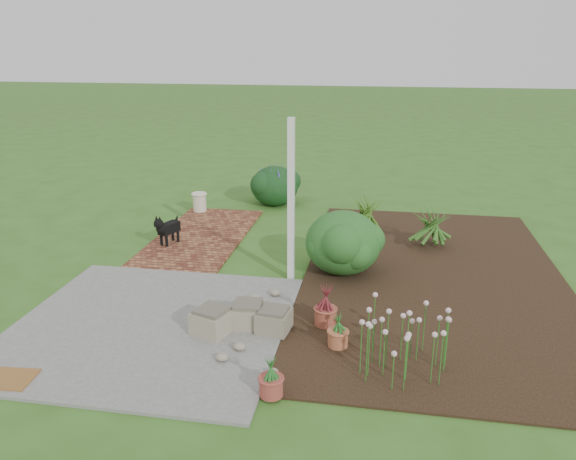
% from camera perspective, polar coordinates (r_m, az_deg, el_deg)
% --- Properties ---
extents(ground, '(80.00, 80.00, 0.00)m').
position_cam_1_polar(ground, '(8.78, -1.74, -5.09)').
color(ground, '#365D1D').
rests_on(ground, ground).
extents(concrete_patio, '(3.50, 3.50, 0.04)m').
position_cam_1_polar(concrete_patio, '(7.62, -13.83, -9.38)').
color(concrete_patio, slate).
rests_on(concrete_patio, ground).
extents(brick_path, '(1.60, 3.50, 0.04)m').
position_cam_1_polar(brick_path, '(10.77, -8.76, -0.61)').
color(brick_path, '#59291C').
rests_on(brick_path, ground).
extents(garden_bed, '(4.00, 7.00, 0.03)m').
position_cam_1_polar(garden_bed, '(9.12, 14.55, -4.68)').
color(garden_bed, black).
rests_on(garden_bed, ground).
extents(veranda_post, '(0.10, 0.10, 2.50)m').
position_cam_1_polar(veranda_post, '(8.39, 0.32, 2.88)').
color(veranda_post, white).
rests_on(veranda_post, ground).
extents(stone_trough_near, '(0.55, 0.55, 0.29)m').
position_cam_1_polar(stone_trough_near, '(7.21, -7.70, -9.23)').
color(stone_trough_near, gray).
rests_on(stone_trough_near, concrete_patio).
extents(stone_trough_mid, '(0.45, 0.45, 0.28)m').
position_cam_1_polar(stone_trough_mid, '(7.33, -4.04, -8.64)').
color(stone_trough_mid, '#79745A').
rests_on(stone_trough_mid, concrete_patio).
extents(stone_trough_far, '(0.44, 0.44, 0.26)m').
position_cam_1_polar(stone_trough_far, '(7.19, -1.43, -9.23)').
color(stone_trough_far, '#757056').
rests_on(stone_trough_far, concrete_patio).
extents(coir_doormat, '(0.67, 0.46, 0.02)m').
position_cam_1_polar(coir_doormat, '(7.03, -26.89, -13.30)').
color(coir_doormat, brown).
rests_on(coir_doormat, concrete_patio).
extents(black_dog, '(0.34, 0.59, 0.53)m').
position_cam_1_polar(black_dog, '(10.29, -12.20, 0.24)').
color(black_dog, black).
rests_on(black_dog, brick_path).
extents(cream_ceramic_urn, '(0.39, 0.39, 0.39)m').
position_cam_1_polar(cream_ceramic_urn, '(12.26, -8.97, 2.81)').
color(cream_ceramic_urn, beige).
rests_on(cream_ceramic_urn, brick_path).
extents(evergreen_shrub, '(1.37, 1.37, 1.02)m').
position_cam_1_polar(evergreen_shrub, '(8.89, 5.63, -1.11)').
color(evergreen_shrub, '#123F16').
rests_on(evergreen_shrub, garden_bed).
extents(agapanthus_clump_back, '(1.13, 1.13, 0.89)m').
position_cam_1_polar(agapanthus_clump_back, '(10.27, 14.31, 0.73)').
color(agapanthus_clump_back, '#0F4314').
rests_on(agapanthus_clump_back, garden_bed).
extents(agapanthus_clump_front, '(1.06, 1.06, 0.76)m').
position_cam_1_polar(agapanthus_clump_front, '(10.99, 7.94, 1.95)').
color(agapanthus_clump_front, '#193F0D').
rests_on(agapanthus_clump_front, garden_bed).
extents(pink_flower_patch, '(1.17, 1.17, 0.72)m').
position_cam_1_polar(pink_flower_patch, '(6.44, 11.45, -10.94)').
color(pink_flower_patch, '#113D0F').
rests_on(pink_flower_patch, garden_bed).
extents(terracotta_pot_bronze, '(0.37, 0.37, 0.23)m').
position_cam_1_polar(terracotta_pot_bronze, '(7.37, 3.82, -8.73)').
color(terracotta_pot_bronze, '#994733').
rests_on(terracotta_pot_bronze, garden_bed).
extents(terracotta_pot_small_left, '(0.32, 0.32, 0.20)m').
position_cam_1_polar(terracotta_pot_small_left, '(6.91, 5.09, -10.90)').
color(terracotta_pot_small_left, '#AF5F3B').
rests_on(terracotta_pot_small_left, garden_bed).
extents(terracotta_pot_small_right, '(0.32, 0.32, 0.21)m').
position_cam_1_polar(terracotta_pot_small_right, '(6.04, -1.73, -15.59)').
color(terracotta_pot_small_right, '#9C3E34').
rests_on(terracotta_pot_small_right, garden_bed).
extents(purple_flowering_bush, '(1.39, 1.39, 0.90)m').
position_cam_1_polar(purple_flowering_bush, '(12.69, -1.36, 4.60)').
color(purple_flowering_bush, black).
rests_on(purple_flowering_bush, ground).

